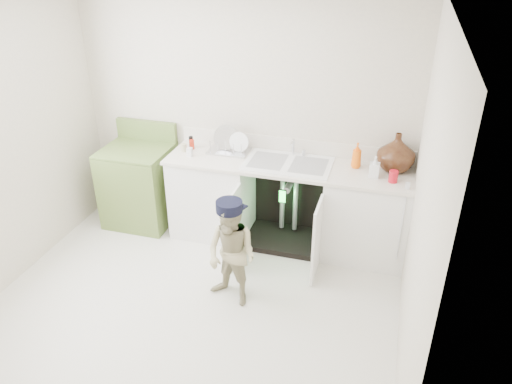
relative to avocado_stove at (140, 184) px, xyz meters
The scene contains 5 objects.
ground 1.68m from the avocado_stove, 46.98° to the right, with size 3.50×3.50×0.00m, color beige.
room_shell 1.80m from the avocado_stove, 46.98° to the right, with size 6.00×5.50×1.26m.
counter_run 1.70m from the avocado_stove, ahead, with size 2.44×1.02×1.27m.
avocado_stove is the anchor object (origin of this frame).
repair_worker 1.75m from the avocado_stove, 36.14° to the right, with size 0.59×0.97×0.99m.
Camera 1 is at (1.48, -3.14, 2.95)m, focal length 35.00 mm.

